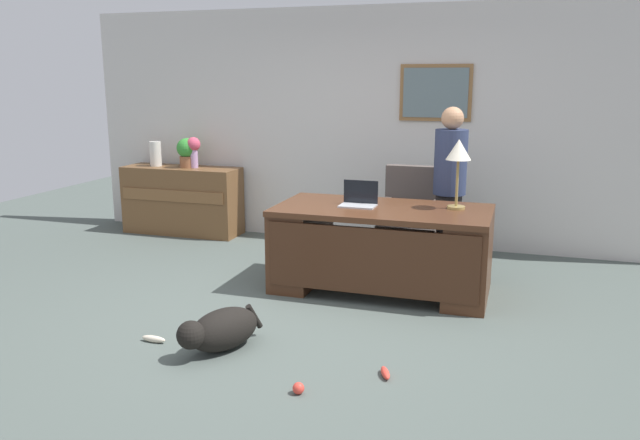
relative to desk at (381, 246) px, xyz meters
name	(u,v)px	position (x,y,z in m)	size (l,w,h in m)	color
ground_plane	(290,315)	(-0.57, -0.84, -0.42)	(12.00, 12.00, 0.00)	#4C5651
back_wall	(368,127)	(-0.57, 1.76, 0.93)	(7.00, 0.16, 2.70)	silver
desk	(381,246)	(0.00, 0.00, 0.00)	(1.92, 0.98, 0.77)	#4C2B19
credenza	(183,200)	(-2.84, 1.41, -0.01)	(1.47, 0.50, 0.83)	brown
armchair	(411,220)	(0.10, 0.94, 0.04)	(0.60, 0.59, 1.01)	#564C47
person_standing	(449,188)	(0.50, 0.82, 0.42)	(0.32, 0.32, 1.64)	#262323
dog_lying	(220,330)	(-0.80, -1.64, -0.27)	(0.52, 0.67, 0.30)	black
laptop	(359,200)	(-0.22, 0.05, 0.41)	(0.32, 0.22, 0.22)	#B2B5BA
desk_lamp	(459,154)	(0.63, 0.18, 0.84)	(0.22, 0.22, 0.62)	#9E8447
vase_with_flowers	(194,148)	(-2.66, 1.41, 0.64)	(0.17, 0.17, 0.37)	#C097C9
vase_empty	(156,154)	(-3.19, 1.41, 0.56)	(0.14, 0.14, 0.30)	silver
potted_plant	(187,151)	(-2.75, 1.41, 0.61)	(0.24, 0.24, 0.36)	brown
dog_toy_ball	(298,388)	(-0.05, -2.07, -0.38)	(0.07, 0.07, 0.07)	#E53F33
dog_toy_bone	(154,339)	(-1.34, -1.66, -0.40)	(0.20, 0.05, 0.05)	beige
dog_toy_plush	(385,373)	(0.41, -1.67, -0.40)	(0.17, 0.05, 0.05)	#E53F33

